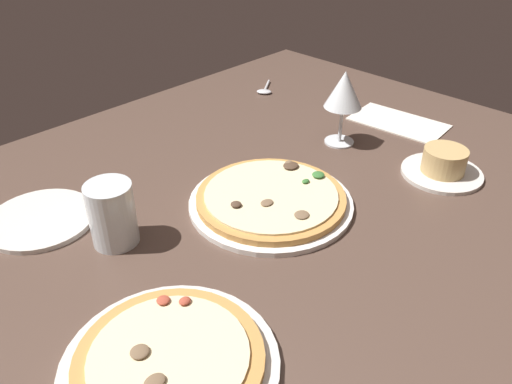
{
  "coord_description": "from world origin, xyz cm",
  "views": [
    {
      "loc": [
        53.54,
        55.7,
        57.15
      ],
      "look_at": [
        -2.03,
        1.8,
        7.0
      ],
      "focal_mm": 36.14,
      "sensor_mm": 36.0,
      "label": 1
    }
  ],
  "objects": [
    {
      "name": "water_glass",
      "position": [
        21.37,
        -7.64,
        8.61
      ],
      "size": [
        7.57,
        7.57,
        10.8
      ],
      "color": "silver",
      "rests_on": "dining_table"
    },
    {
      "name": "dining_table",
      "position": [
        0.0,
        0.0,
        2.0
      ],
      "size": [
        150.0,
        110.0,
        4.0
      ],
      "primitive_type": "cube",
      "color": "brown",
      "rests_on": "ground"
    },
    {
      "name": "paper_menu",
      "position": [
        -51.01,
        1.87,
        4.15
      ],
      "size": [
        14.26,
        22.84,
        0.3
      ],
      "primitive_type": "cube",
      "rotation": [
        0.0,
        0.0,
        0.09
      ],
      "color": "silver",
      "rests_on": "dining_table"
    },
    {
      "name": "pizza_side",
      "position": [
        30.92,
        18.93,
        5.17
      ],
      "size": [
        27.32,
        27.32,
        3.27
      ],
      "color": "silver",
      "rests_on": "dining_table"
    },
    {
      "name": "wine_glass_near",
      "position": [
        -32.9,
        -2.31,
        15.96
      ],
      "size": [
        8.13,
        8.13,
        16.48
      ],
      "color": "silver",
      "rests_on": "dining_table"
    },
    {
      "name": "side_plate",
      "position": [
        27.58,
        -21.81,
        4.45
      ],
      "size": [
        18.5,
        18.5,
        0.9
      ],
      "primitive_type": "cylinder",
      "color": "silver",
      "rests_on": "dining_table"
    },
    {
      "name": "pizza_main",
      "position": [
        -4.11,
        3.6,
        5.22
      ],
      "size": [
        29.86,
        29.86,
        3.39
      ],
      "color": "white",
      "rests_on": "dining_table"
    },
    {
      "name": "spoon",
      "position": [
        -43.02,
        -34.64,
        4.46
      ],
      "size": [
        9.5,
        7.47,
        1.0
      ],
      "color": "silver",
      "rests_on": "dining_table"
    },
    {
      "name": "ramekin_on_saucer",
      "position": [
        -35.83,
        20.78,
        6.21
      ],
      "size": [
        15.9,
        15.9,
        5.7
      ],
      "color": "silver",
      "rests_on": "dining_table"
    }
  ]
}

